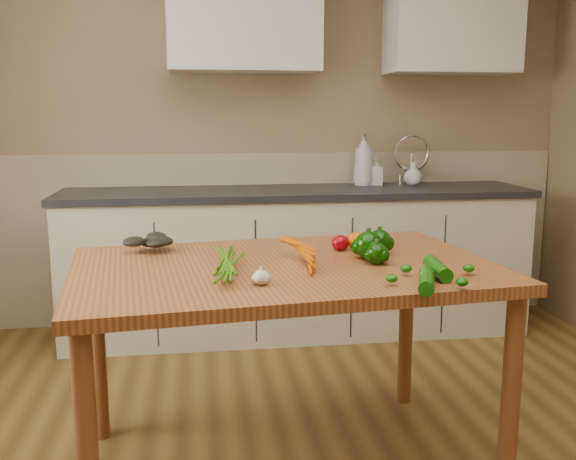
{
  "coord_description": "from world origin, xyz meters",
  "views": [
    {
      "loc": [
        -0.4,
        -1.65,
        1.36
      ],
      "look_at": [
        -0.04,
        0.87,
        0.89
      ],
      "focal_mm": 40.0,
      "sensor_mm": 36.0,
      "label": 1
    }
  ],
  "objects_px": {
    "pepper_b": "(379,242)",
    "tomato_b": "(356,241)",
    "table": "(284,288)",
    "soap_bottle_c": "(413,174)",
    "soap_bottle_a": "(364,159)",
    "tomato_c": "(372,243)",
    "tomato_a": "(340,243)",
    "zucchini_a": "(438,268)",
    "zucchini_b": "(426,280)",
    "soap_bottle_b": "(376,171)",
    "pepper_a": "(368,245)",
    "pepper_c": "(377,254)",
    "garlic_bulb": "(262,278)",
    "leafy_greens": "(149,239)",
    "carrot_bunch": "(280,256)"
  },
  "relations": [
    {
      "from": "pepper_a",
      "to": "tomato_b",
      "type": "height_order",
      "value": "pepper_a"
    },
    {
      "from": "pepper_a",
      "to": "zucchini_b",
      "type": "relative_size",
      "value": 0.48
    },
    {
      "from": "soap_bottle_c",
      "to": "tomato_b",
      "type": "height_order",
      "value": "soap_bottle_c"
    },
    {
      "from": "soap_bottle_c",
      "to": "zucchini_a",
      "type": "distance_m",
      "value": 2.02
    },
    {
      "from": "pepper_a",
      "to": "soap_bottle_b",
      "type": "bearing_deg",
      "value": 73.45
    },
    {
      "from": "table",
      "to": "tomato_a",
      "type": "relative_size",
      "value": 23.55
    },
    {
      "from": "pepper_a",
      "to": "pepper_b",
      "type": "bearing_deg",
      "value": 49.57
    },
    {
      "from": "pepper_a",
      "to": "tomato_c",
      "type": "xyz_separation_m",
      "value": [
        0.05,
        0.12,
        -0.02
      ]
    },
    {
      "from": "soap_bottle_c",
      "to": "pepper_c",
      "type": "distance_m",
      "value": 1.89
    },
    {
      "from": "soap_bottle_c",
      "to": "zucchini_a",
      "type": "bearing_deg",
      "value": -95.84
    },
    {
      "from": "soap_bottle_b",
      "to": "pepper_a",
      "type": "distance_m",
      "value": 1.75
    },
    {
      "from": "garlic_bulb",
      "to": "zucchini_a",
      "type": "height_order",
      "value": "zucchini_a"
    },
    {
      "from": "carrot_bunch",
      "to": "garlic_bulb",
      "type": "relative_size",
      "value": 4.91
    },
    {
      "from": "tomato_a",
      "to": "zucchini_a",
      "type": "bearing_deg",
      "value": -61.29
    },
    {
      "from": "tomato_c",
      "to": "table",
      "type": "bearing_deg",
      "value": -156.59
    },
    {
      "from": "table",
      "to": "tomato_a",
      "type": "height_order",
      "value": "tomato_a"
    },
    {
      "from": "pepper_a",
      "to": "tomato_a",
      "type": "distance_m",
      "value": 0.17
    },
    {
      "from": "soap_bottle_b",
      "to": "zucchini_b",
      "type": "xyz_separation_m",
      "value": [
        -0.42,
        -2.1,
        -0.15
      ]
    },
    {
      "from": "zucchini_b",
      "to": "pepper_c",
      "type": "bearing_deg",
      "value": 101.32
    },
    {
      "from": "table",
      "to": "pepper_b",
      "type": "distance_m",
      "value": 0.43
    },
    {
      "from": "soap_bottle_b",
      "to": "zucchini_a",
      "type": "distance_m",
      "value": 1.99
    },
    {
      "from": "soap_bottle_c",
      "to": "zucchini_b",
      "type": "relative_size",
      "value": 0.67
    },
    {
      "from": "garlic_bulb",
      "to": "tomato_c",
      "type": "distance_m",
      "value": 0.66
    },
    {
      "from": "soap_bottle_b",
      "to": "pepper_a",
      "type": "relative_size",
      "value": 1.73
    },
    {
      "from": "pepper_b",
      "to": "zucchini_b",
      "type": "relative_size",
      "value": 0.44
    },
    {
      "from": "soap_bottle_b",
      "to": "carrot_bunch",
      "type": "relative_size",
      "value": 0.64
    },
    {
      "from": "soap_bottle_a",
      "to": "zucchini_a",
      "type": "bearing_deg",
      "value": -79.98
    },
    {
      "from": "soap_bottle_b",
      "to": "zucchini_b",
      "type": "bearing_deg",
      "value": -3.49
    },
    {
      "from": "soap_bottle_c",
      "to": "zucchini_a",
      "type": "height_order",
      "value": "soap_bottle_c"
    },
    {
      "from": "tomato_c",
      "to": "pepper_a",
      "type": "bearing_deg",
      "value": -111.73
    },
    {
      "from": "soap_bottle_a",
      "to": "tomato_c",
      "type": "height_order",
      "value": "soap_bottle_a"
    },
    {
      "from": "pepper_a",
      "to": "tomato_a",
      "type": "height_order",
      "value": "pepper_a"
    },
    {
      "from": "leafy_greens",
      "to": "zucchini_a",
      "type": "relative_size",
      "value": 1.01
    },
    {
      "from": "soap_bottle_a",
      "to": "zucchini_a",
      "type": "height_order",
      "value": "soap_bottle_a"
    },
    {
      "from": "zucchini_b",
      "to": "tomato_c",
      "type": "bearing_deg",
      "value": 92.76
    },
    {
      "from": "pepper_b",
      "to": "zucchini_b",
      "type": "xyz_separation_m",
      "value": [
        0.01,
        -0.5,
        -0.02
      ]
    },
    {
      "from": "leafy_greens",
      "to": "tomato_a",
      "type": "relative_size",
      "value": 3.16
    },
    {
      "from": "pepper_a",
      "to": "zucchini_a",
      "type": "distance_m",
      "value": 0.33
    },
    {
      "from": "soap_bottle_b",
      "to": "tomato_c",
      "type": "relative_size",
      "value": 2.29
    },
    {
      "from": "pepper_b",
      "to": "tomato_b",
      "type": "height_order",
      "value": "pepper_b"
    },
    {
      "from": "pepper_b",
      "to": "zucchini_a",
      "type": "relative_size",
      "value": 0.44
    },
    {
      "from": "tomato_c",
      "to": "carrot_bunch",
      "type": "bearing_deg",
      "value": -153.81
    },
    {
      "from": "carrot_bunch",
      "to": "zucchini_a",
      "type": "distance_m",
      "value": 0.55
    },
    {
      "from": "leafy_greens",
      "to": "pepper_c",
      "type": "distance_m",
      "value": 0.9
    },
    {
      "from": "pepper_c",
      "to": "leafy_greens",
      "type": "bearing_deg",
      "value": 158.55
    },
    {
      "from": "carrot_bunch",
      "to": "zucchini_a",
      "type": "relative_size",
      "value": 1.31
    },
    {
      "from": "soap_bottle_c",
      "to": "zucchini_a",
      "type": "relative_size",
      "value": 0.68
    },
    {
      "from": "zucchini_a",
      "to": "zucchini_b",
      "type": "xyz_separation_m",
      "value": [
        -0.09,
        -0.14,
        -0.0
      ]
    },
    {
      "from": "garlic_bulb",
      "to": "table",
      "type": "bearing_deg",
      "value": 68.21
    },
    {
      "from": "tomato_b",
      "to": "tomato_c",
      "type": "xyz_separation_m",
      "value": [
        0.05,
        -0.04,
        -0.0
      ]
    }
  ]
}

